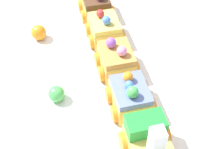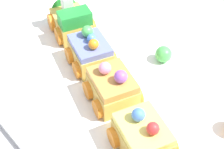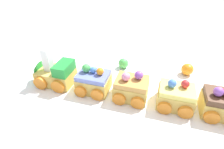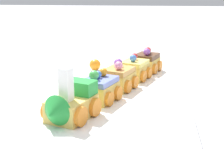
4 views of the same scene
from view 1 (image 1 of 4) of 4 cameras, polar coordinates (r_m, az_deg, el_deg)
The scene contains 8 objects.
ground_plane at distance 0.58m, azimuth -2.39°, elevation -1.88°, with size 10.00×10.00×0.00m, color #B2B2B7.
display_board at distance 0.58m, azimuth -2.41°, elevation -1.49°, with size 0.75×0.39×0.01m, color white.
cake_car_blueberry at distance 0.52m, azimuth 3.34°, elevation -4.09°, with size 0.09×0.09×0.07m.
cake_car_caramel at distance 0.58m, azimuth 0.81°, elevation 2.67°, with size 0.09×0.09×0.07m.
cake_car_lemon at distance 0.65m, azimuth -1.35°, elevation 8.23°, with size 0.09×0.09×0.06m.
cake_car_chocolate at distance 0.71m, azimuth -2.97°, elevation 12.55°, with size 0.09×0.09×0.07m.
gumball_green at distance 0.54m, azimuth -10.01°, elevation -3.66°, with size 0.03×0.03×0.03m, color #4CBC56.
gumball_orange at distance 0.67m, azimuth -13.26°, elevation 7.48°, with size 0.03×0.03×0.03m, color orange.
Camera 1 is at (0.34, -0.19, 0.43)m, focal length 50.00 mm.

